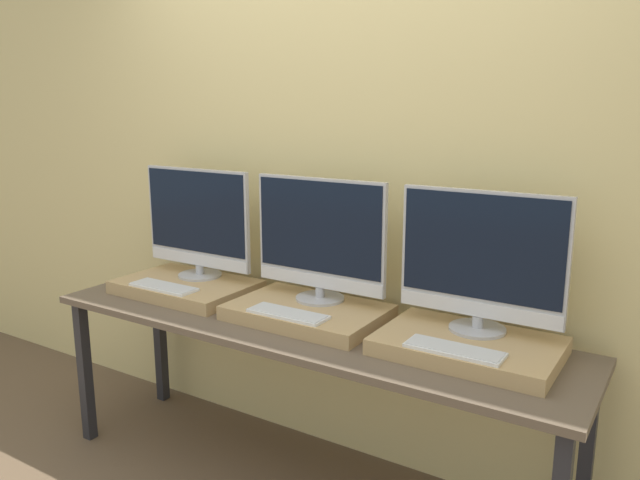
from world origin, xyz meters
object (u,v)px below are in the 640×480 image
keyboard_right (454,349)px  monitor_center (320,238)px  keyboard_left (164,287)px  keyboard_center (288,314)px  monitor_right (481,260)px  monitor_left (198,222)px

keyboard_right → monitor_center: bearing=161.0°
keyboard_left → keyboard_right: 1.39m
keyboard_center → keyboard_right: 0.70m
keyboard_center → monitor_right: (0.70, 0.24, 0.26)m
monitor_left → keyboard_right: monitor_left is taller
keyboard_left → keyboard_center: size_ratio=1.00×
keyboard_left → monitor_center: bearing=19.0°
monitor_left → keyboard_right: (1.39, -0.24, -0.26)m
keyboard_left → keyboard_right: size_ratio=1.00×
monitor_center → monitor_right: same height
monitor_center → keyboard_right: bearing=-19.0°
keyboard_left → monitor_right: size_ratio=0.55×
keyboard_right → monitor_left: bearing=170.2°
monitor_center → keyboard_center: bearing=-90.0°
monitor_left → monitor_center: 0.70m
monitor_left → monitor_center: size_ratio=1.00×
monitor_left → monitor_center: bearing=0.0°
monitor_left → keyboard_center: 0.78m
monitor_left → keyboard_center: bearing=-19.0°
monitor_right → keyboard_right: monitor_right is taller
monitor_center → monitor_right: 0.70m
keyboard_right → keyboard_center: bearing=180.0°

